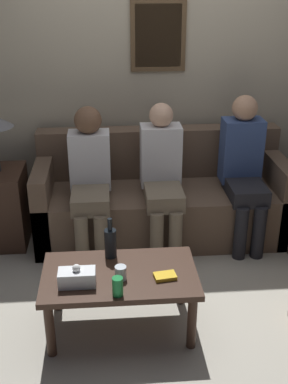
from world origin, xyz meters
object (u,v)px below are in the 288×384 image
person_left (90,175)px  person_right (244,166)px  coffee_table (120,281)px  wine_bottle (110,242)px  drinking_glass (121,273)px  couch_main (161,200)px  person_middle (162,173)px

person_left → person_right: (1.30, 0.05, 0.02)m
coffee_table → wine_bottle: wine_bottle is taller
drinking_glass → person_right: (1.10, 1.20, 0.22)m
coffee_table → drinking_glass: size_ratio=10.99×
coffee_table → wine_bottle: 0.27m
person_right → coffee_table: bearing=-134.3°
coffee_table → person_right: 1.61m
wine_bottle → drinking_glass: size_ratio=3.18×
drinking_glass → couch_main: bearing=73.1°
person_left → drinking_glass: bearing=-79.7°
coffee_table → person_middle: (0.40, 1.09, 0.30)m
wine_bottle → drinking_glass: 0.28m
couch_main → drinking_glass: 1.42m
wine_bottle → person_left: 0.90m
person_right → wine_bottle: bearing=-141.3°
couch_main → coffee_table: 1.36m
wine_bottle → drinking_glass: (0.06, -0.27, -0.06)m
drinking_glass → person_left: person_left is taller
coffee_table → drinking_glass: 0.13m
coffee_table → drinking_glass: bearing=-85.5°
coffee_table → person_left: bearing=100.6°
coffee_table → person_right: size_ratio=0.79×
wine_bottle → person_right: size_ratio=0.23×
couch_main → wine_bottle: couch_main is taller
person_left → person_middle: bearing=1.2°
coffee_table → person_right: (1.10, 1.13, 0.33)m
couch_main → person_left: person_left is taller
wine_bottle → person_left: person_left is taller
person_middle → person_right: 0.71m
person_middle → person_left: bearing=-178.8°
drinking_glass → wine_bottle: bearing=102.0°
person_middle → wine_bottle: bearing=-116.9°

